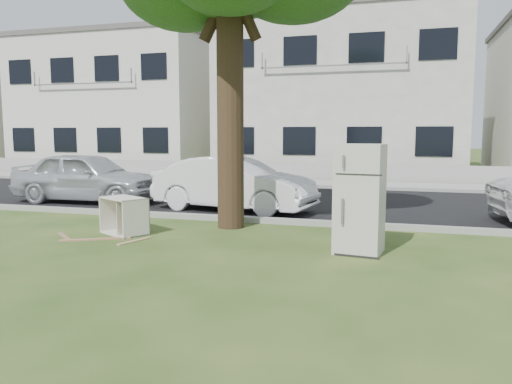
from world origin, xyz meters
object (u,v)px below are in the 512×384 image
(fridge, at_px, (360,199))
(car_left, at_px, (88,177))
(cabinet, at_px, (124,216))
(car_center, at_px, (234,184))

(fridge, distance_m, car_left, 8.74)
(cabinet, distance_m, car_center, 3.52)
(fridge, distance_m, car_center, 4.95)
(car_left, bearing_deg, fridge, -118.21)
(fridge, relative_size, car_left, 0.42)
(car_center, distance_m, car_left, 4.43)
(car_center, bearing_deg, car_left, 95.68)
(fridge, distance_m, cabinet, 4.50)
(cabinet, distance_m, car_left, 4.96)
(car_left, bearing_deg, car_center, -95.48)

